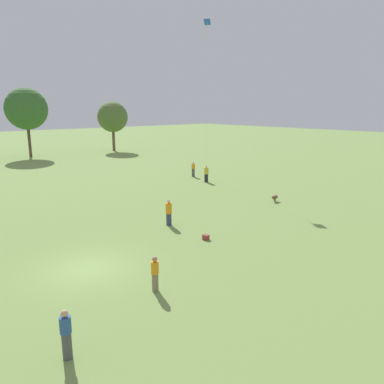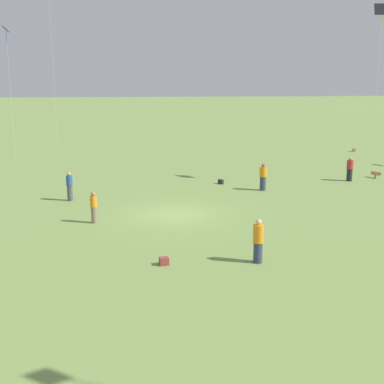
% 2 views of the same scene
% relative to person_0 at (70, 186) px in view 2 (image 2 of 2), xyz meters
% --- Properties ---
extents(ground_plane, '(240.00, 240.00, 0.00)m').
position_rel_person_0_xyz_m(ground_plane, '(3.62, 6.05, -0.87)').
color(ground_plane, '#7A994C').
extents(person_0, '(0.50, 0.50, 1.74)m').
position_rel_person_0_xyz_m(person_0, '(0.00, 0.00, 0.00)').
color(person_0, '#4C4C51').
rests_on(person_0, ground_plane).
extents(person_1, '(0.61, 0.61, 1.70)m').
position_rel_person_0_xyz_m(person_1, '(-4.20, 18.62, -0.04)').
color(person_1, '#232328').
rests_on(person_1, ground_plane).
extents(person_3, '(0.48, 0.48, 1.64)m').
position_rel_person_0_xyz_m(person_3, '(4.85, 1.88, -0.05)').
color(person_3, '#847056').
rests_on(person_3, ground_plane).
extents(person_6, '(0.61, 0.61, 1.74)m').
position_rel_person_0_xyz_m(person_6, '(-1.79, 11.99, -0.02)').
color(person_6, '#333D5B').
rests_on(person_6, ground_plane).
extents(person_7, '(0.47, 0.47, 1.83)m').
position_rel_person_0_xyz_m(person_7, '(11.12, 9.04, 0.03)').
color(person_7, '#333D5B').
rests_on(person_7, ground_plane).
extents(kite_2, '(0.65, 0.49, 10.80)m').
position_rel_person_0_xyz_m(kite_2, '(-12.01, -5.97, 8.97)').
color(kite_2, black).
rests_on(kite_2, ground_plane).
extents(kite_4, '(1.00, 1.19, 11.64)m').
position_rel_person_0_xyz_m(kite_4, '(-2.56, 19.41, 10.03)').
color(kite_4, black).
rests_on(kite_4, ground_plane).
extents(dog_0, '(0.80, 0.63, 0.52)m').
position_rel_person_0_xyz_m(dog_0, '(-5.01, 20.95, -0.53)').
color(dog_0, tan).
rests_on(dog_0, ground_plane).
extents(picnic_bag_0, '(0.42, 0.40, 0.30)m').
position_rel_person_0_xyz_m(picnic_bag_0, '(-3.92, 9.55, -0.72)').
color(picnic_bag_0, '#262628').
rests_on(picnic_bag_0, ground_plane).
extents(picnic_bag_1, '(0.45, 0.31, 0.32)m').
position_rel_person_0_xyz_m(picnic_bag_1, '(-17.18, 23.97, -0.71)').
color(picnic_bag_1, '#A58459').
rests_on(picnic_bag_1, ground_plane).
extents(picnic_bag_2, '(0.37, 0.42, 0.31)m').
position_rel_person_0_xyz_m(picnic_bag_2, '(11.09, 5.25, -0.72)').
color(picnic_bag_2, '#933833').
rests_on(picnic_bag_2, ground_plane).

